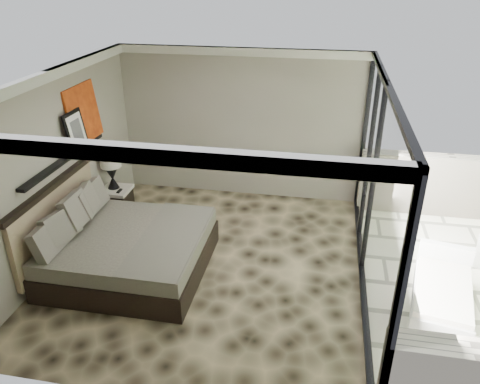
% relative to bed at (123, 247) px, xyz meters
% --- Properties ---
extents(floor, '(5.00, 5.00, 0.00)m').
position_rel_bed_xyz_m(floor, '(1.21, 0.34, -0.36)').
color(floor, black).
rests_on(floor, ground).
extents(ceiling, '(4.50, 5.00, 0.02)m').
position_rel_bed_xyz_m(ceiling, '(1.21, 0.34, 2.43)').
color(ceiling, silver).
rests_on(ceiling, back_wall).
extents(back_wall, '(4.50, 0.02, 2.80)m').
position_rel_bed_xyz_m(back_wall, '(1.21, 2.83, 1.04)').
color(back_wall, gray).
rests_on(back_wall, floor).
extents(left_wall, '(0.02, 5.00, 2.80)m').
position_rel_bed_xyz_m(left_wall, '(-1.03, 0.34, 1.04)').
color(left_wall, gray).
rests_on(left_wall, floor).
extents(glass_wall, '(0.08, 5.00, 2.80)m').
position_rel_bed_xyz_m(glass_wall, '(3.46, 0.34, 1.04)').
color(glass_wall, white).
rests_on(glass_wall, floor).
extents(terrace_slab, '(3.00, 5.00, 0.12)m').
position_rel_bed_xyz_m(terrace_slab, '(4.96, 0.34, -0.42)').
color(terrace_slab, '#EAE7C7').
rests_on(terrace_slab, ground).
extents(picture_ledge, '(0.12, 2.20, 0.05)m').
position_rel_bed_xyz_m(picture_ledge, '(-0.97, 0.44, 1.14)').
color(picture_ledge, black).
rests_on(picture_ledge, left_wall).
extents(bed, '(2.22, 2.15, 1.23)m').
position_rel_bed_xyz_m(bed, '(0.00, 0.00, 0.00)').
color(bed, black).
rests_on(bed, floor).
extents(nightstand, '(0.63, 0.63, 0.49)m').
position_rel_bed_xyz_m(nightstand, '(-0.79, 1.54, -0.11)').
color(nightstand, black).
rests_on(nightstand, floor).
extents(table_lamp, '(0.36, 0.36, 0.65)m').
position_rel_bed_xyz_m(table_lamp, '(-0.83, 1.57, 0.58)').
color(table_lamp, black).
rests_on(table_lamp, nightstand).
extents(abstract_canvas, '(0.13, 0.90, 0.90)m').
position_rel_bed_xyz_m(abstract_canvas, '(-0.98, 1.18, 1.62)').
color(abstract_canvas, '#A92D0E').
rests_on(abstract_canvas, picture_ledge).
extents(framed_print, '(0.11, 0.50, 0.60)m').
position_rel_bed_xyz_m(framed_print, '(-0.93, 0.79, 1.47)').
color(framed_print, black).
rests_on(framed_print, picture_ledge).
extents(lounger, '(0.98, 1.55, 0.56)m').
position_rel_bed_xyz_m(lounger, '(4.46, 0.00, -0.18)').
color(lounger, silver).
rests_on(lounger, terrace_slab).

